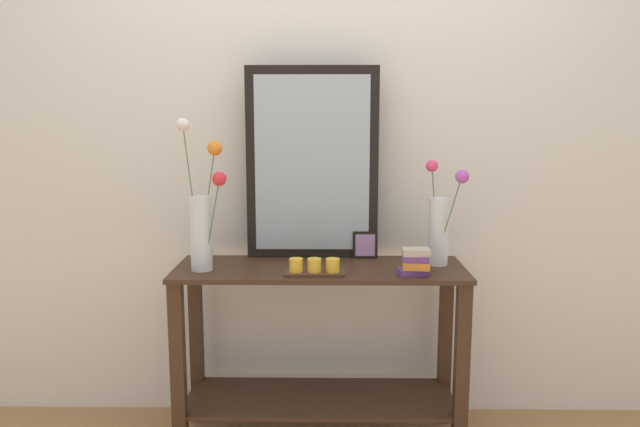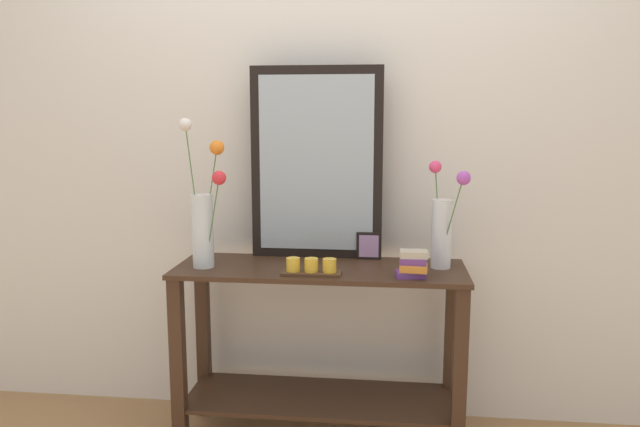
{
  "view_description": "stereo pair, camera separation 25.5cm",
  "coord_description": "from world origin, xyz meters",
  "px_view_note": "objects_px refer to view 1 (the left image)",
  "views": [
    {
      "loc": [
        0.03,
        -2.52,
        1.43
      ],
      "look_at": [
        0.0,
        0.0,
        1.02
      ],
      "focal_mm": 34.26,
      "sensor_mm": 36.0,
      "label": 1
    },
    {
      "loc": [
        0.29,
        -2.51,
        1.43
      ],
      "look_at": [
        0.0,
        0.0,
        1.02
      ],
      "focal_mm": 34.26,
      "sensor_mm": 36.0,
      "label": 2
    }
  ],
  "objects_px": {
    "tall_vase_left": "(202,218)",
    "vase_right": "(440,224)",
    "mirror_leaning": "(312,163)",
    "candle_tray": "(314,268)",
    "picture_frame_small": "(365,245)",
    "book_stack": "(415,262)",
    "console_table": "(320,337)"
  },
  "relations": [
    {
      "from": "mirror_leaning",
      "to": "vase_right",
      "type": "bearing_deg",
      "value": -14.34
    },
    {
      "from": "tall_vase_left",
      "to": "picture_frame_small",
      "type": "relative_size",
      "value": 5.1
    },
    {
      "from": "mirror_leaning",
      "to": "tall_vase_left",
      "type": "relative_size",
      "value": 1.36
    },
    {
      "from": "mirror_leaning",
      "to": "book_stack",
      "type": "height_order",
      "value": "mirror_leaning"
    },
    {
      "from": "tall_vase_left",
      "to": "vase_right",
      "type": "xyz_separation_m",
      "value": [
        0.99,
        0.1,
        -0.04
      ]
    },
    {
      "from": "console_table",
      "to": "vase_right",
      "type": "height_order",
      "value": "vase_right"
    },
    {
      "from": "mirror_leaning",
      "to": "candle_tray",
      "type": "xyz_separation_m",
      "value": [
        0.02,
        -0.31,
        -0.4
      ]
    },
    {
      "from": "vase_right",
      "to": "picture_frame_small",
      "type": "relative_size",
      "value": 3.67
    },
    {
      "from": "console_table",
      "to": "book_stack",
      "type": "distance_m",
      "value": 0.55
    },
    {
      "from": "mirror_leaning",
      "to": "tall_vase_left",
      "type": "distance_m",
      "value": 0.55
    },
    {
      "from": "tall_vase_left",
      "to": "vase_right",
      "type": "height_order",
      "value": "tall_vase_left"
    },
    {
      "from": "mirror_leaning",
      "to": "console_table",
      "type": "bearing_deg",
      "value": -78.59
    },
    {
      "from": "candle_tray",
      "to": "picture_frame_small",
      "type": "distance_m",
      "value": 0.37
    },
    {
      "from": "tall_vase_left",
      "to": "book_stack",
      "type": "bearing_deg",
      "value": -4.35
    },
    {
      "from": "vase_right",
      "to": "mirror_leaning",
      "type": "bearing_deg",
      "value": 165.66
    },
    {
      "from": "vase_right",
      "to": "picture_frame_small",
      "type": "xyz_separation_m",
      "value": [
        -0.31,
        0.12,
        -0.12
      ]
    },
    {
      "from": "console_table",
      "to": "vase_right",
      "type": "relative_size",
      "value": 2.73
    },
    {
      "from": "candle_tray",
      "to": "picture_frame_small",
      "type": "xyz_separation_m",
      "value": [
        0.22,
        0.29,
        0.03
      ]
    },
    {
      "from": "picture_frame_small",
      "to": "book_stack",
      "type": "distance_m",
      "value": 0.34
    },
    {
      "from": "picture_frame_small",
      "to": "book_stack",
      "type": "xyz_separation_m",
      "value": [
        0.18,
        -0.28,
        -0.01
      ]
    },
    {
      "from": "mirror_leaning",
      "to": "candle_tray",
      "type": "relative_size",
      "value": 3.49
    },
    {
      "from": "tall_vase_left",
      "to": "picture_frame_small",
      "type": "xyz_separation_m",
      "value": [
        0.68,
        0.22,
        -0.16
      ]
    },
    {
      "from": "tall_vase_left",
      "to": "book_stack",
      "type": "relative_size",
      "value": 4.76
    },
    {
      "from": "book_stack",
      "to": "mirror_leaning",
      "type": "bearing_deg",
      "value": 144.26
    },
    {
      "from": "mirror_leaning",
      "to": "tall_vase_left",
      "type": "xyz_separation_m",
      "value": [
        -0.45,
        -0.24,
        -0.21
      ]
    },
    {
      "from": "console_table",
      "to": "book_stack",
      "type": "xyz_separation_m",
      "value": [
        0.39,
        -0.12,
        0.37
      ]
    },
    {
      "from": "mirror_leaning",
      "to": "vase_right",
      "type": "xyz_separation_m",
      "value": [
        0.55,
        -0.14,
        -0.25
      ]
    },
    {
      "from": "book_stack",
      "to": "candle_tray",
      "type": "bearing_deg",
      "value": -179.2
    },
    {
      "from": "candle_tray",
      "to": "mirror_leaning",
      "type": "bearing_deg",
      "value": 92.92
    },
    {
      "from": "candle_tray",
      "to": "console_table",
      "type": "bearing_deg",
      "value": 80.64
    },
    {
      "from": "console_table",
      "to": "mirror_leaning",
      "type": "relative_size",
      "value": 1.44
    },
    {
      "from": "vase_right",
      "to": "book_stack",
      "type": "height_order",
      "value": "vase_right"
    }
  ]
}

